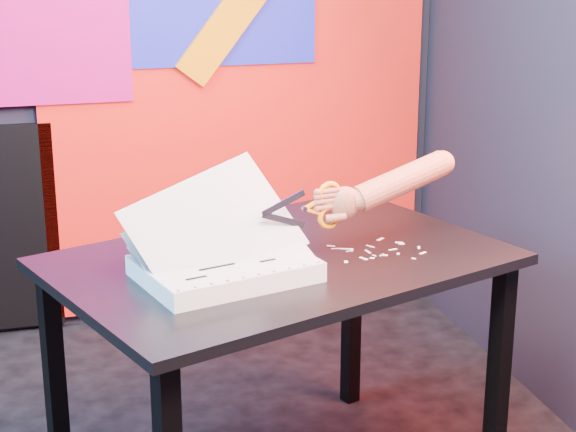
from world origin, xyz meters
name	(u,v)px	position (x,y,z in m)	size (l,w,h in m)	color
room	(99,44)	(0.00, 0.00, 1.35)	(3.01, 3.01, 2.71)	black
backdrop	(91,100)	(0.06, 1.46, 0.96)	(2.88, 0.05, 2.08)	red
work_table	(279,287)	(0.46, 0.05, 0.66)	(1.40, 1.16, 0.75)	black
printout_stack	(225,266)	(0.28, -0.07, 0.78)	(0.52, 0.41, 0.32)	white
scissors	(324,206)	(0.57, -0.01, 0.90)	(0.23, 0.05, 0.13)	#9D9EAC
hand_forearm	(392,184)	(0.77, 0.02, 0.94)	(0.42, 0.13, 0.16)	#A26A4F
paper_clippings	(375,250)	(0.73, 0.03, 0.75)	(0.25, 0.20, 0.00)	silver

